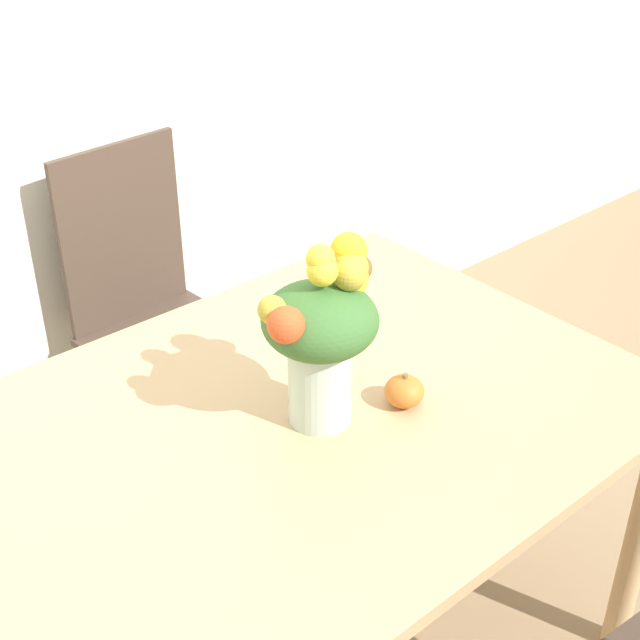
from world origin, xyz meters
TOP-DOWN VIEW (x-y plane):
  - dining_table at (0.00, 0.00)m, footprint 1.51×1.02m
  - flower_vase at (0.09, -0.04)m, footprint 0.27×0.22m
  - pumpkin at (0.24, -0.11)m, footprint 0.08×0.08m
  - dining_chair_near_window at (0.26, 0.90)m, footprint 0.45×0.45m

SIDE VIEW (x-z plane):
  - dining_chair_near_window at x=0.26m, z-range 0.01..1.00m
  - dining_table at x=0.00m, z-range 0.29..1.05m
  - pumpkin at x=0.24m, z-range 0.76..0.83m
  - flower_vase at x=0.09m, z-range 0.77..1.14m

